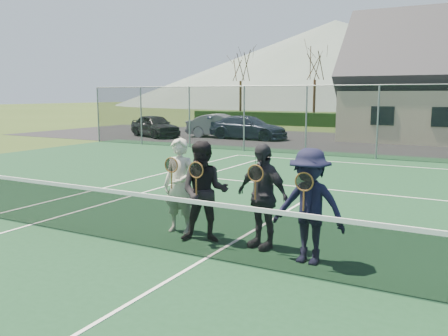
# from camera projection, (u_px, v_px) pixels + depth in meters

# --- Properties ---
(ground) EXTENTS (220.00, 220.00, 0.00)m
(ground) POSITION_uv_depth(u_px,v_px,m) (401.00, 145.00, 24.93)
(ground) COLOR #2E4217
(ground) RESTS_ON ground
(court_surface) EXTENTS (30.00, 30.00, 0.02)m
(court_surface) POSITION_uv_depth(u_px,v_px,m) (206.00, 259.00, 7.59)
(court_surface) COLOR #14381E
(court_surface) RESTS_ON ground
(tarmac_carpark) EXTENTS (40.00, 12.00, 0.01)m
(tarmac_carpark) POSITION_uv_depth(u_px,v_px,m) (326.00, 141.00, 26.82)
(tarmac_carpark) COLOR black
(tarmac_carpark) RESTS_ON ground
(hedge_row) EXTENTS (40.00, 1.20, 1.10)m
(hedge_row) POSITION_uv_depth(u_px,v_px,m) (426.00, 123.00, 35.25)
(hedge_row) COLOR black
(hedge_row) RESTS_ON ground
(hill_west) EXTENTS (110.00, 110.00, 18.00)m
(hill_west) POSITION_uv_depth(u_px,v_px,m) (334.00, 64.00, 100.42)
(hill_west) COLOR slate
(hill_west) RESTS_ON ground
(car_a) EXTENTS (4.40, 3.20, 1.39)m
(car_a) POSITION_uv_depth(u_px,v_px,m) (155.00, 126.00, 29.43)
(car_a) COLOR black
(car_a) RESTS_ON ground
(car_b) EXTENTS (4.51, 2.20, 1.42)m
(car_b) POSITION_uv_depth(u_px,v_px,m) (222.00, 126.00, 29.05)
(car_b) COLOR gray
(car_b) RESTS_ON ground
(car_c) EXTENTS (4.78, 2.02, 1.38)m
(car_c) POSITION_uv_depth(u_px,v_px,m) (248.00, 128.00, 27.93)
(car_c) COLOR #1A2235
(car_c) RESTS_ON ground
(court_markings) EXTENTS (11.03, 23.83, 0.01)m
(court_markings) POSITION_uv_depth(u_px,v_px,m) (206.00, 258.00, 7.59)
(court_markings) COLOR white
(court_markings) RESTS_ON court_surface
(tennis_net) EXTENTS (11.68, 0.08, 1.10)m
(tennis_net) POSITION_uv_depth(u_px,v_px,m) (206.00, 227.00, 7.51)
(tennis_net) COLOR slate
(tennis_net) RESTS_ON ground
(perimeter_fence) EXTENTS (30.07, 0.07, 3.02)m
(perimeter_fence) POSITION_uv_depth(u_px,v_px,m) (378.00, 122.00, 19.06)
(perimeter_fence) COLOR slate
(perimeter_fence) RESTS_ON ground
(tree_a) EXTENTS (3.20, 3.20, 7.77)m
(tree_a) POSITION_uv_depth(u_px,v_px,m) (241.00, 59.00, 42.89)
(tree_a) COLOR #382614
(tree_a) RESTS_ON ground
(tree_b) EXTENTS (3.20, 3.20, 7.77)m
(tree_b) POSITION_uv_depth(u_px,v_px,m) (315.00, 56.00, 39.57)
(tree_b) COLOR #3A2115
(tree_b) RESTS_ON ground
(player_a) EXTENTS (0.70, 0.53, 1.80)m
(player_a) POSITION_uv_depth(u_px,v_px,m) (180.00, 186.00, 8.93)
(player_a) COLOR beige
(player_a) RESTS_ON court_surface
(player_b) EXTENTS (1.07, 0.96, 1.80)m
(player_b) POSITION_uv_depth(u_px,v_px,m) (204.00, 192.00, 8.36)
(player_b) COLOR black
(player_b) RESTS_ON court_surface
(player_c) EXTENTS (1.13, 0.71, 1.80)m
(player_c) POSITION_uv_depth(u_px,v_px,m) (262.00, 196.00, 8.03)
(player_c) COLOR #25252A
(player_c) RESTS_ON court_surface
(player_d) EXTENTS (1.20, 0.74, 1.80)m
(player_d) POSITION_uv_depth(u_px,v_px,m) (309.00, 206.00, 7.28)
(player_d) COLOR black
(player_d) RESTS_ON court_surface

